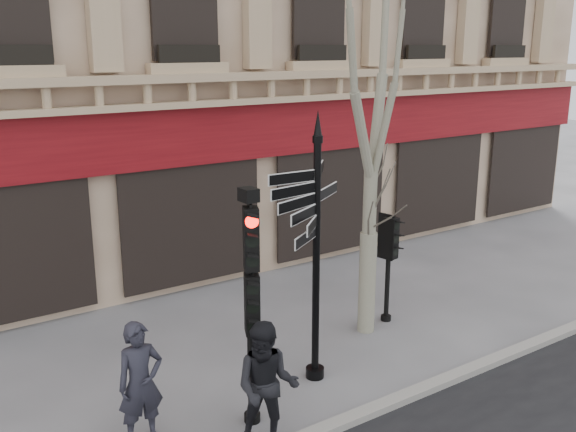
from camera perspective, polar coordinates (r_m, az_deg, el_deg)
name	(u,v)px	position (r m, az deg, el deg)	size (l,w,h in m)	color
ground	(321,375)	(11.41, 2.96, -13.96)	(80.00, 80.00, 0.00)	#55555A
kerb	(376,409)	(10.45, 7.80, -16.63)	(80.00, 0.25, 0.12)	gray
fingerpost	(317,204)	(10.23, 2.59, 1.07)	(2.49, 2.49, 4.56)	black
traffic_signal_main	(250,279)	(9.19, -3.40, -5.64)	(0.48, 0.43, 3.61)	black
traffic_signal_secondary	(389,249)	(13.06, 8.95, -2.93)	(0.42, 0.33, 2.21)	black
plane_tree	(375,45)	(11.90, 7.76, 14.85)	(2.96, 2.96, 7.87)	#9C9580
pedestrian_a	(140,383)	(9.53, -12.98, -14.30)	(0.67, 0.44, 1.83)	#20202B
pedestrian_b	(267,387)	(9.18, -1.89, -14.92)	(0.91, 0.71, 1.88)	black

